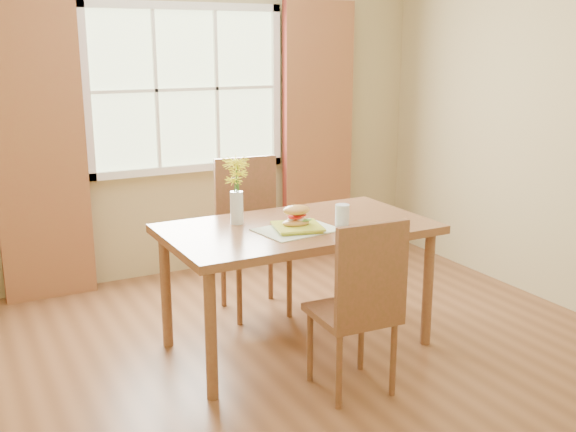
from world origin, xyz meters
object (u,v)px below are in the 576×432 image
at_px(chair_far, 251,228).
at_px(croissant_sandwich, 296,216).
at_px(flower_vase, 236,182).
at_px(water_glass, 342,216).
at_px(dining_table, 297,238).
at_px(chair_near, 360,301).

bearing_deg(chair_far, croissant_sandwich, -89.21).
bearing_deg(flower_vase, water_glass, -31.39).
relative_size(croissant_sandwich, water_glass, 1.42).
relative_size(dining_table, water_glass, 12.57).
bearing_deg(flower_vase, chair_far, 58.04).
relative_size(water_glass, flower_vase, 0.31).
bearing_deg(chair_near, water_glass, 70.02).
bearing_deg(chair_near, flower_vase, 111.33).
distance_m(chair_far, flower_vase, 0.75).
bearing_deg(croissant_sandwich, flower_vase, 138.64).
distance_m(dining_table, chair_far, 0.72).
xyz_separation_m(chair_near, chair_far, (0.01, 1.42, 0.05)).
xyz_separation_m(dining_table, chair_near, (-0.00, -0.71, -0.16)).
xyz_separation_m(water_glass, flower_vase, (-0.55, 0.33, 0.20)).
height_order(chair_far, water_glass, chair_far).
bearing_deg(water_glass, flower_vase, 148.61).
relative_size(dining_table, flower_vase, 3.94).
xyz_separation_m(chair_near, water_glass, (0.24, 0.57, 0.30)).
height_order(dining_table, chair_near, chair_near).
relative_size(chair_near, croissant_sandwich, 5.40).
height_order(water_glass, flower_vase, flower_vase).
distance_m(chair_near, flower_vase, 1.08).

